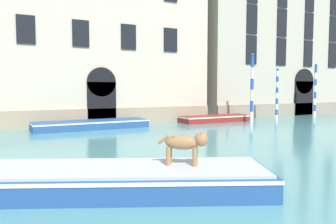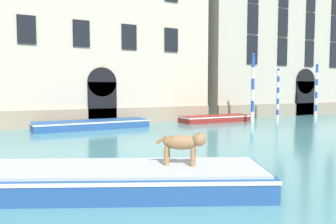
# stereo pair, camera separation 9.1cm
# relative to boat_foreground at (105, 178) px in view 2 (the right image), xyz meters

# --- Properties ---
(palazzo_left) EXTENTS (14.93, 6.13, 15.72)m
(palazzo_left) POSITION_rel_boat_foreground_xyz_m (3.68, 15.96, 7.54)
(palazzo_left) COLOR beige
(palazzo_left) RESTS_ON ground_plane
(palazzo_right) EXTENTS (15.52, 6.13, 12.53)m
(palazzo_right) POSITION_rel_boat_foreground_xyz_m (19.80, 15.95, 5.95)
(palazzo_right) COLOR #BCB29E
(palazzo_right) RESTS_ON ground_plane
(boat_foreground) EXTENTS (7.37, 4.76, 0.57)m
(boat_foreground) POSITION_rel_boat_foreground_xyz_m (0.00, 0.00, 0.00)
(boat_foreground) COLOR #234C8C
(boat_foreground) RESTS_ON ground_plane
(dog_on_deck) EXTENTS (0.99, 0.76, 0.76)m
(dog_on_deck) POSITION_rel_boat_foreground_xyz_m (1.66, -0.61, 0.76)
(dog_on_deck) COLOR #997047
(dog_on_deck) RESTS_ON boat_foreground
(boat_moored_near_palazzo) EXTENTS (6.49, 2.04, 0.46)m
(boat_moored_near_palazzo) POSITION_rel_boat_foreground_xyz_m (2.39, 11.49, -0.06)
(boat_moored_near_palazzo) COLOR #234C8C
(boat_moored_near_palazzo) RESTS_ON ground_plane
(boat_moored_far) EXTENTS (5.26, 1.65, 0.43)m
(boat_moored_far) POSITION_rel_boat_foreground_xyz_m (10.94, 11.54, -0.07)
(boat_moored_far) COLOR maroon
(boat_moored_far) RESTS_ON ground_plane
(mooring_pole_0) EXTENTS (0.20, 0.20, 4.19)m
(mooring_pole_0) POSITION_rel_boat_foreground_xyz_m (19.77, 10.80, 1.81)
(mooring_pole_0) COLOR white
(mooring_pole_0) RESTS_ON ground_plane
(mooring_pole_1) EXTENTS (0.22, 0.22, 4.60)m
(mooring_pole_1) POSITION_rel_boat_foreground_xyz_m (12.77, 10.02, 2.01)
(mooring_pole_1) COLOR white
(mooring_pole_1) RESTS_ON ground_plane
(mooring_pole_2) EXTENTS (0.19, 0.19, 3.70)m
(mooring_pole_2) POSITION_rel_boat_foreground_xyz_m (15.35, 10.37, 1.56)
(mooring_pole_2) COLOR white
(mooring_pole_2) RESTS_ON ground_plane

